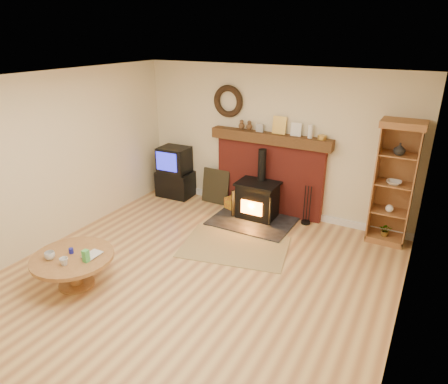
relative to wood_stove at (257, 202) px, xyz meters
The scene contains 11 objects.
ground 2.29m from the wood_stove, 88.80° to the right, with size 5.50×5.50×0.00m, color #A97246.
room_shell 2.58m from the wood_stove, 89.22° to the right, with size 5.02×5.52×2.61m.
chimney_breast 0.62m from the wood_stove, 83.06° to the left, with size 2.20×0.22×1.78m.
wood_stove is the anchor object (origin of this frame).
area_rug 1.14m from the wood_stove, 82.99° to the right, with size 1.60×1.10×0.01m, color brown.
tv_unit 1.90m from the wood_stove, behind, with size 0.71×0.52×1.01m.
curio_cabinet 2.25m from the wood_stove, ahead, with size 0.62×0.45×1.94m.
firelog_box 0.54m from the wood_stove, 164.87° to the left, with size 0.37×0.23×0.23m, color #CED513.
leaning_painting 1.03m from the wood_stove, 164.20° to the left, with size 0.56×0.03×0.67m, color black.
fire_tools 0.89m from the wood_stove, 15.36° to the left, with size 0.16×0.16×0.70m.
coffee_table 3.23m from the wood_stove, 112.57° to the right, with size 1.04×1.04×0.60m.
Camera 1 is at (2.55, -3.65, 3.12)m, focal length 32.00 mm.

